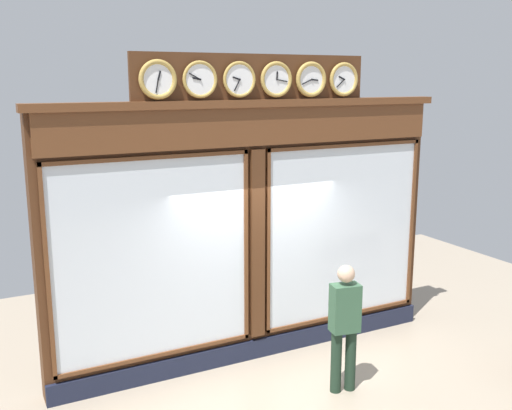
{
  "coord_description": "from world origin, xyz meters",
  "views": [
    {
      "loc": [
        3.66,
        7.08,
        3.95
      ],
      "look_at": [
        0.0,
        0.0,
        2.25
      ],
      "focal_mm": 41.7,
      "sensor_mm": 36.0,
      "label": 1
    }
  ],
  "objects": [
    {
      "name": "shop_facade",
      "position": [
        -0.0,
        -0.12,
        1.9
      ],
      "size": [
        5.94,
        0.42,
        4.27
      ],
      "color": "#4C2B16",
      "rests_on": "ground_plane"
    },
    {
      "name": "pedestrian",
      "position": [
        -0.56,
        1.35,
        0.93
      ],
      "size": [
        0.39,
        0.28,
        1.69
      ],
      "color": "#1C2F21",
      "rests_on": "ground_plane"
    }
  ]
}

